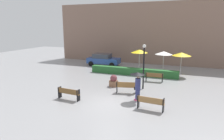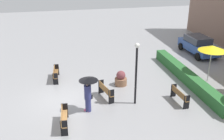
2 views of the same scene
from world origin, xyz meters
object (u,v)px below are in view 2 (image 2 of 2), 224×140
(bench_back_row, at_px, (179,95))
(bench_mid_center, at_px, (105,90))
(bench_near_right, at_px, (64,118))
(patio_umbrella_yellow, at_px, (212,48))
(parked_car, at_px, (198,45))
(pedestrian_with_umbrella, at_px, (88,89))
(planter_pot, at_px, (121,79))
(bench_near_left, at_px, (55,73))
(lamp_post, at_px, (136,67))

(bench_back_row, bearing_deg, bench_mid_center, -109.52)
(bench_near_right, distance_m, bench_mid_center, 3.53)
(patio_umbrella_yellow, height_order, parked_car, patio_umbrella_yellow)
(bench_back_row, bearing_deg, pedestrian_with_umbrella, -93.08)
(bench_mid_center, bearing_deg, planter_pot, 139.07)
(parked_car, bearing_deg, bench_near_right, -55.14)
(bench_mid_center, bearing_deg, bench_near_left, -139.70)
(bench_near_left, bearing_deg, parked_car, 102.47)
(bench_near_left, height_order, patio_umbrella_yellow, patio_umbrella_yellow)
(patio_umbrella_yellow, bearing_deg, pedestrian_with_umbrella, -76.99)
(pedestrian_with_umbrella, distance_m, lamp_post, 2.91)
(pedestrian_with_umbrella, bearing_deg, planter_pot, 137.13)
(planter_pot, xyz_separation_m, patio_umbrella_yellow, (0.77, 6.00, 1.97))
(bench_near_left, distance_m, planter_pot, 4.60)
(bench_back_row, xyz_separation_m, lamp_post, (-0.49, -2.54, 1.77))
(patio_umbrella_yellow, distance_m, parked_car, 6.01)
(planter_pot, distance_m, lamp_post, 3.15)
(bench_mid_center, distance_m, lamp_post, 2.54)
(parked_car, bearing_deg, pedestrian_with_umbrella, -55.88)
(bench_near_right, height_order, patio_umbrella_yellow, patio_umbrella_yellow)
(bench_near_right, relative_size, pedestrian_with_umbrella, 0.86)
(bench_back_row, distance_m, planter_pot, 4.09)
(pedestrian_with_umbrella, height_order, patio_umbrella_yellow, patio_umbrella_yellow)
(bench_near_left, distance_m, pedestrian_with_umbrella, 4.93)
(bench_mid_center, xyz_separation_m, patio_umbrella_yellow, (-0.80, 7.36, 1.86))
(bench_near_left, xyz_separation_m, lamp_post, (4.35, 4.43, 1.78))
(pedestrian_with_umbrella, bearing_deg, lamp_post, 94.25)
(bench_mid_center, distance_m, pedestrian_with_umbrella, 1.85)
(bench_back_row, xyz_separation_m, planter_pot, (-3.03, -2.74, -0.07))
(planter_pot, distance_m, parked_car, 9.43)
(bench_back_row, relative_size, lamp_post, 0.44)
(bench_near_right, distance_m, pedestrian_with_umbrella, 2.04)
(planter_pot, height_order, lamp_post, lamp_post)
(planter_pot, distance_m, patio_umbrella_yellow, 6.36)
(bench_back_row, height_order, lamp_post, lamp_post)
(pedestrian_with_umbrella, xyz_separation_m, patio_umbrella_yellow, (-1.97, 8.54, 1.06))
(pedestrian_with_umbrella, bearing_deg, bench_mid_center, 134.71)
(patio_umbrella_yellow, bearing_deg, bench_near_left, -104.16)
(bench_mid_center, height_order, planter_pot, planter_pot)
(bench_back_row, bearing_deg, patio_umbrella_yellow, 124.78)
(pedestrian_with_umbrella, bearing_deg, bench_near_left, -159.68)
(bench_near_left, relative_size, planter_pot, 1.75)
(pedestrian_with_umbrella, relative_size, lamp_post, 0.54)
(bench_back_row, height_order, planter_pot, planter_pot)
(bench_near_right, bearing_deg, bench_back_row, 97.75)
(bench_near_right, xyz_separation_m, bench_mid_center, (-2.37, 2.61, 0.02))
(lamp_post, distance_m, parked_car, 10.83)
(patio_umbrella_yellow, bearing_deg, bench_back_row, -55.22)
(planter_pot, relative_size, lamp_post, 0.27)
(planter_pot, bearing_deg, parked_car, 118.99)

